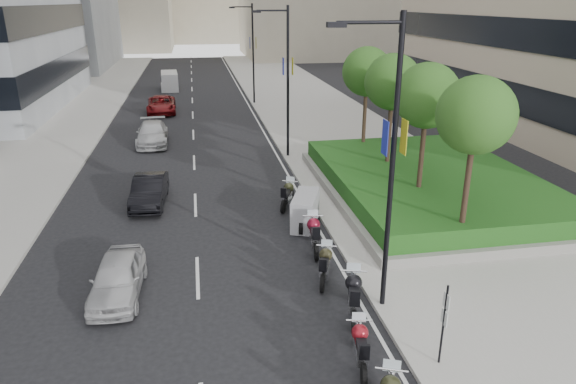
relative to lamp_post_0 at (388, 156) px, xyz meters
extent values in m
plane|color=black|center=(-4.14, -1.00, -5.07)|extent=(160.00, 160.00, 0.00)
cube|color=#9E9B93|center=(4.86, 29.00, -4.99)|extent=(10.00, 100.00, 0.15)
cube|color=#9E9B93|center=(-16.14, 29.00, -4.99)|extent=(8.00, 100.00, 0.15)
cube|color=silver|center=(-0.44, 29.00, -5.06)|extent=(0.12, 100.00, 0.01)
cube|color=silver|center=(-5.64, 29.00, -5.06)|extent=(0.12, 100.00, 0.01)
cube|color=gray|center=(5.86, 9.00, -4.72)|extent=(10.00, 14.00, 0.40)
cube|color=#244D16|center=(5.86, 9.00, -4.12)|extent=(9.40, 13.40, 0.80)
cylinder|color=#332319|center=(4.36, 3.00, -2.52)|extent=(0.22, 0.22, 4.00)
sphere|color=#254716|center=(4.36, 3.00, 0.38)|extent=(2.80, 2.80, 2.80)
cylinder|color=#332319|center=(4.36, 7.00, -2.52)|extent=(0.22, 0.22, 4.00)
sphere|color=#254716|center=(4.36, 7.00, 0.38)|extent=(2.80, 2.80, 2.80)
cylinder|color=#332319|center=(4.36, 11.00, -2.52)|extent=(0.22, 0.22, 4.00)
sphere|color=#254716|center=(4.36, 11.00, 0.38)|extent=(2.80, 2.80, 2.80)
cylinder|color=#332319|center=(4.36, 15.00, -2.52)|extent=(0.22, 0.22, 4.00)
sphere|color=#254716|center=(4.36, 15.00, 0.38)|extent=(2.80, 2.80, 2.80)
cylinder|color=black|center=(0.16, 0.00, -0.57)|extent=(0.16, 0.16, 9.00)
cylinder|color=black|center=(-0.74, 0.00, 3.63)|extent=(1.80, 0.10, 0.10)
cube|color=black|center=(-1.64, 0.00, 3.58)|extent=(0.50, 0.22, 0.14)
cube|color=gold|center=(0.44, 0.00, 0.53)|extent=(0.02, 0.45, 1.00)
cube|color=#1B2798|center=(-0.12, 0.00, 0.53)|extent=(0.02, 0.45, 1.00)
cylinder|color=black|center=(0.16, 17.00, -0.57)|extent=(0.16, 0.16, 9.00)
cylinder|color=black|center=(-0.74, 17.00, 3.63)|extent=(1.80, 0.10, 0.10)
cube|color=black|center=(-1.64, 17.00, 3.58)|extent=(0.50, 0.22, 0.14)
cube|color=gold|center=(0.44, 17.00, 0.53)|extent=(0.02, 0.45, 1.00)
cube|color=#1B2798|center=(-0.12, 17.00, 0.53)|extent=(0.02, 0.45, 1.00)
cylinder|color=black|center=(0.16, 35.00, -0.57)|extent=(0.16, 0.16, 9.00)
cylinder|color=black|center=(-0.74, 35.00, 3.63)|extent=(1.80, 0.10, 0.10)
cube|color=black|center=(-1.64, 35.00, 3.58)|extent=(0.50, 0.22, 0.14)
cube|color=gold|center=(0.44, 35.00, 0.53)|extent=(0.02, 0.45, 1.00)
cube|color=#1B2798|center=(-0.12, 35.00, 0.53)|extent=(0.02, 0.45, 1.00)
cylinder|color=black|center=(0.66, -3.00, -3.82)|extent=(0.06, 0.06, 2.50)
cube|color=silver|center=(0.66, -3.00, -3.02)|extent=(0.02, 0.32, 0.42)
cube|color=silver|center=(0.66, -3.00, -3.52)|extent=(0.02, 0.32, 0.42)
cylinder|color=silver|center=(-1.19, -4.17, -3.94)|extent=(0.74, 0.33, 0.05)
cylinder|color=black|center=(-1.55, -3.30, -4.77)|extent=(0.23, 0.61, 0.60)
cylinder|color=black|center=(-1.25, -1.78, -4.77)|extent=(0.23, 0.61, 0.60)
cube|color=silver|center=(-1.41, -2.59, -4.60)|extent=(0.44, 0.86, 0.41)
sphere|color=maroon|center=(-1.35, -2.28, -4.23)|extent=(0.46, 0.46, 0.46)
cube|color=black|center=(-1.46, -2.88, -4.29)|extent=(0.40, 0.76, 0.15)
cylinder|color=silver|center=(-1.30, -2.02, -4.02)|extent=(0.71, 0.18, 0.05)
cylinder|color=black|center=(-1.13, -1.10, -4.72)|extent=(0.31, 0.70, 0.69)
cylinder|color=black|center=(-0.65, 0.62, -4.72)|extent=(0.31, 0.70, 0.69)
cube|color=silver|center=(-0.90, -0.29, -4.53)|extent=(0.57, 1.00, 0.47)
sphere|color=black|center=(-0.81, 0.06, -4.10)|extent=(0.54, 0.54, 0.54)
cube|color=black|center=(-0.99, -0.62, -4.17)|extent=(0.52, 0.89, 0.18)
cylinder|color=silver|center=(-0.73, 0.35, -3.86)|extent=(0.81, 0.27, 0.06)
cylinder|color=black|center=(-1.51, 1.26, -4.76)|extent=(0.32, 0.61, 0.61)
cylinder|color=black|center=(-0.97, 2.74, -4.76)|extent=(0.32, 0.61, 0.61)
cube|color=silver|center=(-1.26, 1.95, -4.59)|extent=(0.56, 0.89, 0.41)
sphere|color=#2F2C1A|center=(-1.15, 2.26, -4.22)|extent=(0.47, 0.47, 0.47)
cube|color=black|center=(-1.36, 1.68, -4.28)|extent=(0.51, 0.79, 0.16)
cylinder|color=silver|center=(-1.06, 2.51, -4.00)|extent=(0.70, 0.29, 0.05)
cylinder|color=black|center=(-1.19, 3.48, -4.73)|extent=(0.22, 0.69, 0.68)
cylinder|color=black|center=(-0.97, 5.22, -4.73)|extent=(0.22, 0.69, 0.68)
cube|color=silver|center=(-1.09, 4.30, -4.54)|extent=(0.45, 0.97, 0.46)
sphere|color=maroon|center=(-1.04, 4.66, -4.12)|extent=(0.53, 0.53, 0.53)
cube|color=black|center=(-1.13, 3.97, -4.19)|extent=(0.41, 0.86, 0.18)
cylinder|color=silver|center=(-1.00, 4.95, -3.88)|extent=(0.81, 0.16, 0.05)
cylinder|color=black|center=(-1.25, 5.86, -4.72)|extent=(0.36, 0.69, 0.69)
cylinder|color=black|center=(-0.63, 7.51, -4.72)|extent=(0.36, 0.69, 0.69)
cube|color=gray|center=(-0.94, 6.69, -4.35)|extent=(1.69, 2.51, 1.38)
cylinder|color=black|center=(-1.65, 8.20, -4.75)|extent=(0.37, 0.62, 0.63)
cylinder|color=black|center=(-1.00, 9.69, -4.75)|extent=(0.37, 0.62, 0.63)
cube|color=silver|center=(-1.34, 8.90, -4.58)|extent=(0.63, 0.91, 0.43)
sphere|color=#2B2D19|center=(-1.21, 9.20, -4.19)|extent=(0.49, 0.49, 0.49)
cube|color=black|center=(-1.47, 8.62, -4.25)|extent=(0.57, 0.81, 0.16)
cylinder|color=silver|center=(-1.10, 9.46, -3.97)|extent=(0.71, 0.35, 0.05)
imported|color=#B1B1B3|center=(-8.22, 2.24, -4.40)|extent=(1.73, 3.96, 1.33)
imported|color=black|center=(-7.77, 10.50, -4.38)|extent=(1.68, 4.24, 1.37)
imported|color=#B1B1B3|center=(-8.38, 21.86, -4.34)|extent=(2.15, 5.04, 1.45)
imported|color=maroon|center=(-8.29, 32.43, -4.35)|extent=(2.52, 5.23, 1.44)
cube|color=silver|center=(-8.00, 45.08, -4.12)|extent=(1.95, 4.58, 1.89)
cube|color=silver|center=(-8.00, 43.37, -4.57)|extent=(1.76, 1.17, 0.99)
cylinder|color=black|center=(-8.72, 43.46, -4.75)|extent=(0.22, 0.63, 0.63)
cylinder|color=black|center=(-7.28, 43.46, -4.75)|extent=(0.22, 0.63, 0.63)
cylinder|color=black|center=(-8.72, 46.52, -4.75)|extent=(0.22, 0.63, 0.63)
cylinder|color=black|center=(-7.28, 46.52, -4.75)|extent=(0.22, 0.63, 0.63)
camera|label=1|loc=(-5.32, -13.36, 4.17)|focal=32.00mm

